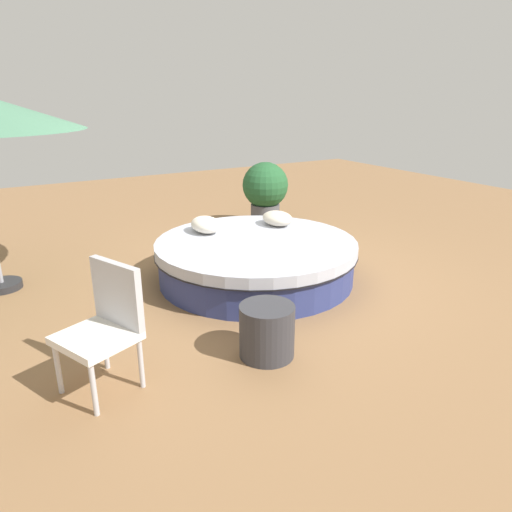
# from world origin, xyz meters

# --- Properties ---
(ground_plane) EXTENTS (16.00, 16.00, 0.00)m
(ground_plane) POSITION_xyz_m (0.00, 0.00, 0.00)
(ground_plane) COLOR olive
(round_bed) EXTENTS (2.42, 2.42, 0.49)m
(round_bed) POSITION_xyz_m (0.00, 0.00, 0.25)
(round_bed) COLOR navy
(round_bed) RESTS_ON ground_plane
(throw_pillow_0) EXTENTS (0.48, 0.36, 0.19)m
(throw_pillow_0) POSITION_xyz_m (-0.45, 0.60, 0.58)
(throw_pillow_0) COLOR beige
(throw_pillow_0) RESTS_ON round_bed
(throw_pillow_1) EXTENTS (0.49, 0.35, 0.20)m
(throw_pillow_1) POSITION_xyz_m (-0.63, -0.36, 0.59)
(throw_pillow_1) COLOR silver
(throw_pillow_1) RESTS_ON round_bed
(patio_chair) EXTENTS (0.67, 0.66, 0.98)m
(patio_chair) POSITION_xyz_m (1.32, -2.08, 0.56)
(patio_chair) COLOR #B7B7BC
(patio_chair) RESTS_ON ground_plane
(planter) EXTENTS (0.76, 0.76, 1.08)m
(planter) POSITION_xyz_m (-2.01, 1.37, 0.61)
(planter) COLOR #4C4C51
(planter) RESTS_ON ground_plane
(side_table) EXTENTS (0.48, 0.48, 0.47)m
(side_table) POSITION_xyz_m (1.57, -0.82, 0.23)
(side_table) COLOR #333338
(side_table) RESTS_ON ground_plane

